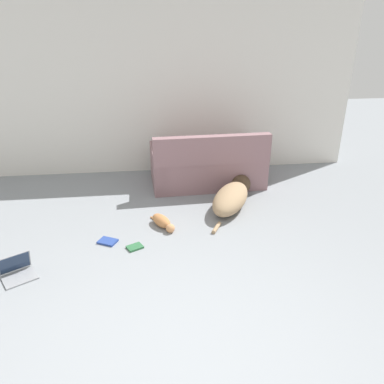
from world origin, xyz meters
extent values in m
plane|color=gray|center=(0.00, 0.00, 0.00)|extent=(20.00, 20.00, 0.00)
cube|color=silver|center=(0.00, 4.13, 1.36)|extent=(6.43, 0.06, 2.72)
cube|color=gray|center=(0.71, 3.45, 0.22)|extent=(1.73, 0.98, 0.45)
cube|color=gray|center=(0.73, 3.06, 0.66)|extent=(1.70, 0.21, 0.42)
cube|color=gray|center=(1.46, 3.49, 0.29)|extent=(0.24, 0.92, 0.59)
cube|color=gray|center=(-0.04, 3.42, 0.29)|extent=(0.24, 0.92, 0.59)
ellipsoid|color=#A38460|center=(0.89, 2.50, 0.15)|extent=(0.81, 1.04, 0.31)
sphere|color=#493726|center=(1.15, 2.99, 0.14)|extent=(0.38, 0.38, 0.28)
cylinder|color=#A38460|center=(0.60, 1.96, 0.02)|extent=(0.16, 0.24, 0.05)
ellipsoid|color=#BC7A47|center=(-0.06, 2.14, 0.07)|extent=(0.30, 0.37, 0.14)
sphere|color=tan|center=(0.04, 1.96, 0.05)|extent=(0.15, 0.15, 0.11)
cylinder|color=#BC7A47|center=(-0.17, 2.32, 0.01)|extent=(0.06, 0.09, 0.02)
cube|color=gray|center=(-1.49, 1.23, 0.01)|extent=(0.37, 0.34, 0.02)
cube|color=gray|center=(-1.56, 1.35, 0.12)|extent=(0.30, 0.22, 0.21)
cube|color=#23334C|center=(-1.56, 1.34, 0.12)|extent=(0.27, 0.20, 0.19)
cube|color=#28428E|center=(-0.70, 1.82, 0.01)|extent=(0.25, 0.23, 0.02)
cube|color=#2D663D|center=(-0.38, 1.66, 0.01)|extent=(0.21, 0.19, 0.02)
camera|label=1|loc=(-0.17, -1.95, 2.30)|focal=35.00mm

